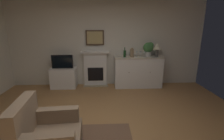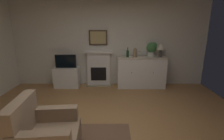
% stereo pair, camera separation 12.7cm
% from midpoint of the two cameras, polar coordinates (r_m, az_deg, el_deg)
% --- Properties ---
extents(ground_plane, '(6.03, 5.47, 0.10)m').
position_cam_midpoint_polar(ground_plane, '(3.12, -2.50, -22.43)').
color(ground_plane, '#9E7042').
rests_on(ground_plane, ground).
extents(wall_rear, '(6.03, 0.06, 2.96)m').
position_cam_midpoint_polar(wall_rear, '(5.20, -2.74, 10.87)').
color(wall_rear, silver).
rests_on(wall_rear, ground_plane).
extents(fireplace_unit, '(0.87, 0.30, 1.10)m').
position_cam_midpoint_polar(fireplace_unit, '(5.24, -6.38, 0.48)').
color(fireplace_unit, white).
rests_on(fireplace_unit, ground_plane).
extents(framed_picture, '(0.55, 0.04, 0.45)m').
position_cam_midpoint_polar(framed_picture, '(5.13, -6.66, 11.02)').
color(framed_picture, '#473323').
extents(sideboard_cabinet, '(1.47, 0.49, 0.95)m').
position_cam_midpoint_polar(sideboard_cabinet, '(5.16, 8.29, -0.62)').
color(sideboard_cabinet, white).
rests_on(sideboard_cabinet, ground_plane).
extents(table_lamp, '(0.26, 0.26, 0.40)m').
position_cam_midpoint_polar(table_lamp, '(5.15, 14.65, 7.58)').
color(table_lamp, '#4C4742').
rests_on(table_lamp, sideboard_cabinet).
extents(wine_bottle, '(0.08, 0.08, 0.29)m').
position_cam_midpoint_polar(wine_bottle, '(4.94, 3.66, 5.73)').
color(wine_bottle, '#193F1E').
rests_on(wine_bottle, sideboard_cabinet).
extents(wine_glass_left, '(0.07, 0.07, 0.16)m').
position_cam_midpoint_polar(wine_glass_left, '(5.01, 7.76, 5.91)').
color(wine_glass_left, silver).
rests_on(wine_glass_left, sideboard_cabinet).
extents(wine_glass_center, '(0.07, 0.07, 0.16)m').
position_cam_midpoint_polar(wine_glass_center, '(4.99, 9.09, 5.83)').
color(wine_glass_center, silver).
rests_on(wine_glass_center, sideboard_cabinet).
extents(wine_glass_right, '(0.07, 0.07, 0.16)m').
position_cam_midpoint_polar(wine_glass_right, '(5.02, 10.32, 5.82)').
color(wine_glass_right, silver).
rests_on(wine_glass_right, sideboard_cabinet).
extents(vase_decorative, '(0.11, 0.11, 0.28)m').
position_cam_midpoint_polar(vase_decorative, '(4.95, 6.19, 6.06)').
color(vase_decorative, '#9E7F5B').
rests_on(vase_decorative, sideboard_cabinet).
extents(tv_cabinet, '(0.75, 0.42, 0.62)m').
position_cam_midpoint_polar(tv_cabinet, '(5.30, -17.00, -2.59)').
color(tv_cabinet, white).
rests_on(tv_cabinet, ground_plane).
extents(tv_set, '(0.62, 0.07, 0.40)m').
position_cam_midpoint_polar(tv_set, '(5.16, -17.48, 2.74)').
color(tv_set, black).
rests_on(tv_set, tv_cabinet).
extents(potted_plant_small, '(0.30, 0.30, 0.43)m').
position_cam_midpoint_polar(potted_plant_small, '(5.13, 11.79, 7.46)').
color(potted_plant_small, beige).
rests_on(potted_plant_small, sideboard_cabinet).
extents(armchair, '(0.87, 0.84, 0.92)m').
position_cam_midpoint_polar(armchair, '(2.61, -23.26, -20.55)').
color(armchair, '#8C7259').
rests_on(armchair, ground_plane).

